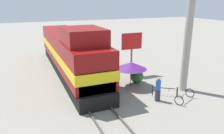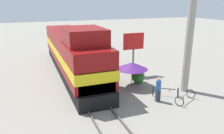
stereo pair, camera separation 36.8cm
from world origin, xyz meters
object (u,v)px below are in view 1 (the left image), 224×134
at_px(locomotive, 71,53).
at_px(bicycle_spare, 185,96).
at_px(utility_pole, 189,26).
at_px(vendor_umbrella, 131,66).
at_px(billboard_sign, 132,44).
at_px(person_bystander, 158,88).
at_px(bicycle, 165,91).

distance_m(locomotive, bicycle_spare, 10.46).
bearing_deg(utility_pole, vendor_umbrella, 146.24).
distance_m(billboard_sign, person_bystander, 6.05).
xyz_separation_m(vendor_umbrella, billboard_sign, (1.39, 2.58, 1.14)).
distance_m(locomotive, vendor_umbrella, 6.00).
height_order(vendor_umbrella, bicycle, vendor_umbrella).
bearing_deg(person_bystander, bicycle, 28.79).
bearing_deg(billboard_sign, bicycle_spare, -83.76).
height_order(person_bystander, bicycle, person_bystander).
relative_size(billboard_sign, bicycle, 2.05).
xyz_separation_m(bicycle, bicycle_spare, (0.69, -1.29, -0.03)).
bearing_deg(vendor_umbrella, person_bystander, -82.00).
bearing_deg(vendor_umbrella, bicycle_spare, -61.44).
xyz_separation_m(locomotive, utility_pole, (6.96, -6.98, 2.84)).
height_order(bicycle, bicycle_spare, bicycle).
height_order(locomotive, vendor_umbrella, locomotive).
height_order(vendor_umbrella, bicycle_spare, vendor_umbrella).
bearing_deg(bicycle, bicycle_spare, -117.13).
xyz_separation_m(person_bystander, bicycle, (0.97, 0.53, -0.56)).
relative_size(utility_pole, bicycle_spare, 5.27).
bearing_deg(vendor_umbrella, utility_pole, -33.76).
bearing_deg(vendor_umbrella, billboard_sign, 61.69).
height_order(utility_pole, vendor_umbrella, utility_pole).
distance_m(locomotive, billboard_sign, 5.56).
relative_size(locomotive, utility_pole, 1.73).
height_order(utility_pole, billboard_sign, utility_pole).
bearing_deg(locomotive, bicycle_spare, -56.29).
distance_m(locomotive, person_bystander, 8.90).
height_order(vendor_umbrella, person_bystander, vendor_umbrella).
height_order(utility_pole, bicycle, utility_pole).
bearing_deg(bicycle, billboard_sign, 35.04).
xyz_separation_m(locomotive, bicycle, (5.05, -7.31, -1.61)).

